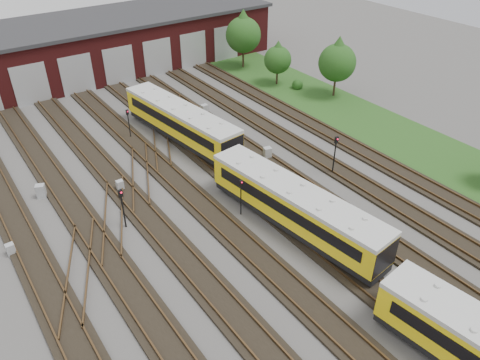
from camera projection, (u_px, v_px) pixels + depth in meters
ground at (287, 251)px, 31.12m from camera, size 120.00×120.00×0.00m
track_network at (279, 246)px, 31.38m from camera, size 30.40×70.00×0.33m
maintenance_shed at (75, 49)px, 56.56m from camera, size 51.00×12.50×6.35m
grass_verge at (367, 122)px, 47.09m from camera, size 8.00×55.00×0.05m
metro_train at (295, 206)px, 32.18m from camera, size 4.29×46.63×2.98m
signal_mast_0 at (122, 203)px, 32.13m from camera, size 0.32×0.30×3.18m
signal_mast_1 at (241, 193)px, 33.43m from camera, size 0.25×0.24×2.99m
signal_mast_2 at (128, 120)px, 43.31m from camera, size 0.25×0.23×2.92m
signal_mast_3 at (335, 150)px, 37.86m from camera, size 0.29×0.27×3.49m
relay_cabinet_0 at (11, 249)px, 30.60m from camera, size 0.55×0.47×0.87m
relay_cabinet_1 at (41, 191)px, 35.98m from camera, size 0.84×0.78×1.11m
relay_cabinet_2 at (120, 186)px, 36.81m from camera, size 0.55×0.46×0.90m
relay_cabinet_3 at (267, 153)px, 40.90m from camera, size 0.75×0.67×1.07m
relay_cabinet_4 at (204, 110)px, 48.31m from camera, size 0.68×0.58×1.11m
tree_0 at (243, 31)px, 57.89m from camera, size 4.40×4.40×7.29m
tree_1 at (278, 57)px, 53.74m from camera, size 3.16×3.16×5.24m
tree_2 at (338, 58)px, 50.33m from camera, size 4.07×4.07×6.75m
bush_1 at (298, 83)px, 54.14m from camera, size 1.28×1.28×1.28m
bush_2 at (237, 48)px, 64.35m from camera, size 1.63×1.63×1.63m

